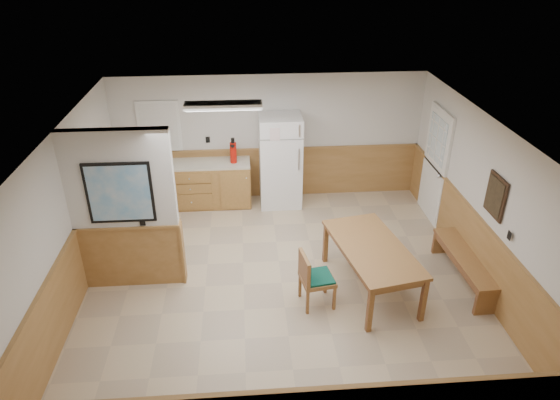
{
  "coord_description": "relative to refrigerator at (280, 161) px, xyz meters",
  "views": [
    {
      "loc": [
        -0.51,
        -6.2,
        4.76
      ],
      "look_at": [
        0.01,
        0.4,
        1.24
      ],
      "focal_mm": 32.0,
      "sensor_mm": 36.0,
      "label": 1
    }
  ],
  "objects": [
    {
      "name": "ground",
      "position": [
        -0.19,
        -2.63,
        -0.9
      ],
      "size": [
        6.0,
        6.0,
        0.0
      ],
      "primitive_type": "plane",
      "color": "tan",
      "rests_on": "ground"
    },
    {
      "name": "ceiling",
      "position": [
        -0.19,
        -2.63,
        1.6
      ],
      "size": [
        6.0,
        6.0,
        0.02
      ],
      "primitive_type": "cube",
      "color": "silver",
      "rests_on": "back_wall"
    },
    {
      "name": "back_wall",
      "position": [
        -0.19,
        0.37,
        0.35
      ],
      "size": [
        6.0,
        0.02,
        2.5
      ],
      "primitive_type": "cube",
      "color": "silver",
      "rests_on": "ground"
    },
    {
      "name": "right_wall",
      "position": [
        2.81,
        -2.63,
        0.35
      ],
      "size": [
        0.02,
        6.0,
        2.5
      ],
      "primitive_type": "cube",
      "color": "silver",
      "rests_on": "ground"
    },
    {
      "name": "left_wall",
      "position": [
        -3.19,
        -2.63,
        0.35
      ],
      "size": [
        0.02,
        6.0,
        2.5
      ],
      "primitive_type": "cube",
      "color": "silver",
      "rests_on": "ground"
    },
    {
      "name": "wainscot_back",
      "position": [
        -0.19,
        0.35,
        -0.4
      ],
      "size": [
        6.0,
        0.04,
        1.0
      ],
      "primitive_type": "cube",
      "color": "#A67742",
      "rests_on": "ground"
    },
    {
      "name": "wainscot_right",
      "position": [
        2.79,
        -2.63,
        -0.4
      ],
      "size": [
        0.04,
        6.0,
        1.0
      ],
      "primitive_type": "cube",
      "color": "#A67742",
      "rests_on": "ground"
    },
    {
      "name": "wainscot_left",
      "position": [
        -3.17,
        -2.63,
        -0.4
      ],
      "size": [
        0.04,
        6.0,
        1.0
      ],
      "primitive_type": "cube",
      "color": "#A67742",
      "rests_on": "ground"
    },
    {
      "name": "partition_wall",
      "position": [
        -2.44,
        -2.43,
        0.33
      ],
      "size": [
        1.5,
        0.2,
        2.5
      ],
      "color": "silver",
      "rests_on": "ground"
    },
    {
      "name": "kitchen_counter",
      "position": [
        -1.4,
        0.05,
        -0.44
      ],
      "size": [
        2.2,
        0.61,
        1.0
      ],
      "color": "#AB743C",
      "rests_on": "ground"
    },
    {
      "name": "exterior_door",
      "position": [
        2.78,
        -0.73,
        0.15
      ],
      "size": [
        0.07,
        1.02,
        2.15
      ],
      "color": "white",
      "rests_on": "ground"
    },
    {
      "name": "kitchen_window",
      "position": [
        -2.29,
        0.35,
        0.65
      ],
      "size": [
        0.8,
        0.04,
        1.0
      ],
      "color": "white",
      "rests_on": "back_wall"
    },
    {
      "name": "wall_painting",
      "position": [
        2.78,
        -2.93,
        0.65
      ],
      "size": [
        0.04,
        0.5,
        0.6
      ],
      "color": "#2F1F13",
      "rests_on": "right_wall"
    },
    {
      "name": "fluorescent_fixture",
      "position": [
        -0.99,
        -1.33,
        1.54
      ],
      "size": [
        1.2,
        0.3,
        0.09
      ],
      "color": "white",
      "rests_on": "ceiling"
    },
    {
      "name": "refrigerator",
      "position": [
        0.0,
        0.0,
        0.0
      ],
      "size": [
        0.8,
        0.72,
        1.81
      ],
      "rotation": [
        0.0,
        0.0,
        0.0
      ],
      "color": "white",
      "rests_on": "ground"
    },
    {
      "name": "dining_table",
      "position": [
        1.13,
        -2.86,
        -0.25
      ],
      "size": [
        1.25,
        1.97,
        0.75
      ],
      "rotation": [
        0.0,
        0.0,
        0.19
      ],
      "color": "#A4763C",
      "rests_on": "ground"
    },
    {
      "name": "dining_bench",
      "position": [
        2.61,
        -2.78,
        -0.56
      ],
      "size": [
        0.41,
        1.68,
        0.45
      ],
      "rotation": [
        0.0,
        0.0,
        0.03
      ],
      "color": "#A4763C",
      "rests_on": "ground"
    },
    {
      "name": "dining_chair",
      "position": [
        0.19,
        -3.15,
        -0.41
      ],
      "size": [
        0.69,
        0.52,
        0.85
      ],
      "rotation": [
        0.0,
        0.0,
        0.16
      ],
      "color": "#A4763C",
      "rests_on": "ground"
    },
    {
      "name": "fire_extinguisher",
      "position": [
        -0.9,
        0.02,
        0.21
      ],
      "size": [
        0.14,
        0.14,
        0.5
      ],
      "rotation": [
        0.0,
        0.0,
        0.12
      ],
      "color": "red",
      "rests_on": "kitchen_counter"
    },
    {
      "name": "soap_bottle",
      "position": [
        -2.48,
        0.1,
        0.1
      ],
      "size": [
        0.08,
        0.08,
        0.2
      ],
      "primitive_type": "cylinder",
      "rotation": [
        0.0,
        0.0,
        -0.25
      ],
      "color": "green",
      "rests_on": "kitchen_counter"
    }
  ]
}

